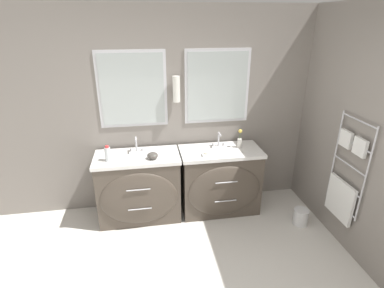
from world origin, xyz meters
The scene contains 11 objects.
wall_back centered at (0.01, 2.16, 1.31)m, with size 5.38×0.17×2.60m.
wall_right centered at (1.92, 0.96, 1.29)m, with size 0.13×4.20×2.60m.
vanity_left centered at (-0.40, 1.79, 0.44)m, with size 1.04×0.59×0.88m.
vanity_right centered at (0.66, 1.79, 0.44)m, with size 1.04×0.59×0.88m.
faucet_left centered at (-0.40, 1.95, 0.97)m, with size 0.17×0.12×0.19m.
faucet_right centered at (0.66, 1.95, 0.97)m, with size 0.17×0.12×0.19m.
toiletry_bottle centered at (-0.72, 1.74, 0.97)m, with size 0.07×0.07×0.19m.
amenity_bowl centered at (-0.21, 1.71, 0.92)m, with size 0.13×0.13×0.08m.
flower_vase centered at (0.92, 1.87, 0.98)m, with size 0.06×0.06×0.25m.
soap_dish centered at (0.45, 1.69, 0.89)m, with size 0.11×0.08×0.04m.
waste_bin centered at (1.60, 1.32, 0.11)m, with size 0.19×0.19×0.21m.
Camera 1 is at (-0.27, -1.55, 2.42)m, focal length 28.00 mm.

